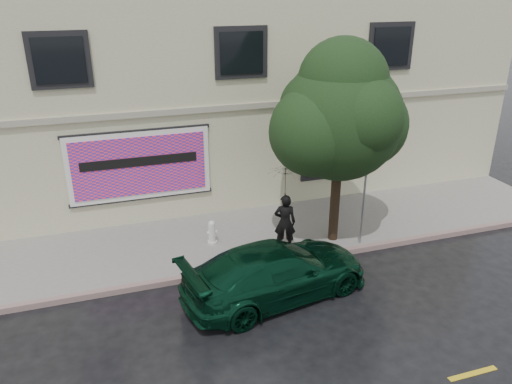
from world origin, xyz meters
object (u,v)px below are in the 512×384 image
object	(u,v)px
car	(276,271)
pedestrian	(285,222)
street_tree	(340,119)
fire_hydrant	(212,232)

from	to	relation	value
car	pedestrian	world-z (taller)	pedestrian
street_tree	fire_hydrant	bearing A→B (deg)	166.87
pedestrian	car	bearing A→B (deg)	83.59
pedestrian	street_tree	xyz separation A→B (m)	(1.56, 0.13, 2.75)
fire_hydrant	street_tree	bearing A→B (deg)	-21.00
fire_hydrant	pedestrian	bearing A→B (deg)	-34.26
pedestrian	street_tree	distance (m)	3.17
street_tree	car	bearing A→B (deg)	-141.31
car	pedestrian	xyz separation A→B (m)	(0.93, 1.87, 0.29)
car	street_tree	world-z (taller)	street_tree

